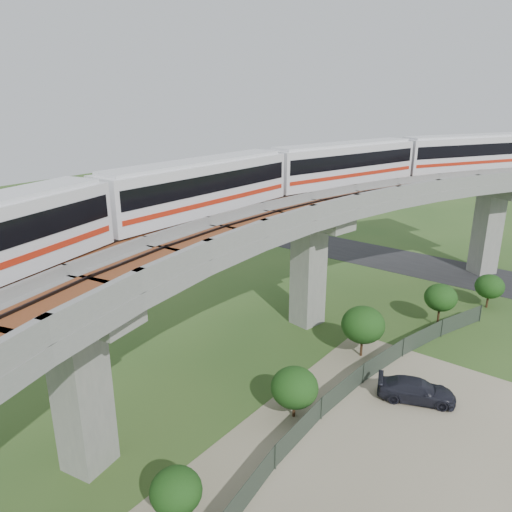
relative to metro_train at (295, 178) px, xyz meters
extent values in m
plane|color=#2C4E1F|center=(-0.90, -8.11, -12.31)|extent=(160.00, 160.00, 0.00)
cube|color=gray|center=(13.10, -10.11, -12.29)|extent=(18.00, 26.00, 0.04)
cube|color=#232326|center=(-0.90, 21.89, -12.29)|extent=(60.00, 8.00, 0.03)
cube|color=#99968E|center=(8.22, 23.69, -8.11)|extent=(2.86, 2.93, 8.40)
cube|color=#99968E|center=(8.22, 23.69, -3.31)|extent=(7.21, 5.74, 1.20)
cube|color=#99968E|center=(0.01, 2.31, -8.11)|extent=(2.35, 2.51, 8.40)
cube|color=#99968E|center=(0.01, 2.31, -3.31)|extent=(7.31, 3.58, 1.20)
cube|color=#99968E|center=(0.01, -18.53, -8.11)|extent=(2.35, 2.51, 8.40)
cube|color=#99968E|center=(0.01, -18.53, -3.31)|extent=(7.31, 3.58, 1.20)
cube|color=gray|center=(5.29, 18.43, -2.31)|extent=(16.42, 20.91, 0.80)
cube|color=gray|center=(1.43, 20.33, -1.41)|extent=(8.66, 17.08, 1.00)
cube|color=gray|center=(9.14, 16.53, -1.41)|extent=(8.66, 17.08, 1.00)
cube|color=brown|center=(3.31, 19.40, -1.85)|extent=(10.68, 18.08, 0.12)
cube|color=black|center=(3.31, 19.40, -1.73)|extent=(9.69, 17.59, 0.12)
cube|color=brown|center=(7.26, 17.46, -1.85)|extent=(10.68, 18.08, 0.12)
cube|color=black|center=(7.26, 17.46, -1.73)|extent=(9.69, 17.59, 0.12)
cube|color=gray|center=(-0.20, 1.02, -2.31)|extent=(11.77, 20.03, 0.80)
cube|color=gray|center=(-4.45, 1.67, -1.41)|extent=(3.22, 18.71, 1.00)
cube|color=gray|center=(4.05, 0.36, -1.41)|extent=(3.22, 18.71, 1.00)
cube|color=brown|center=(-2.38, 1.35, -1.85)|extent=(5.44, 19.05, 0.12)
cube|color=black|center=(-2.38, 1.35, -1.73)|extent=(4.35, 18.88, 0.12)
cube|color=brown|center=(1.97, 0.68, -1.85)|extent=(5.44, 19.05, 0.12)
cube|color=black|center=(1.97, 0.68, -1.73)|extent=(4.35, 18.88, 0.12)
cube|color=gray|center=(-0.20, -17.24, -2.31)|extent=(11.77, 20.03, 0.80)
cube|color=gray|center=(-4.45, -17.89, -1.41)|extent=(3.22, 18.71, 1.00)
cube|color=gray|center=(4.05, -16.58, -1.41)|extent=(3.22, 18.71, 1.00)
cube|color=brown|center=(-2.38, -17.57, -1.85)|extent=(5.44, 19.05, 0.12)
cube|color=black|center=(-2.38, -17.57, -1.73)|extent=(4.35, 18.88, 0.12)
cube|color=brown|center=(1.97, -16.90, -1.85)|extent=(5.44, 19.05, 0.12)
cube|color=black|center=(1.97, -16.90, -1.73)|extent=(4.35, 18.88, 0.12)
cube|color=silver|center=(-3.08, -6.61, -0.07)|extent=(3.06, 15.06, 3.20)
cube|color=silver|center=(-3.08, -6.61, 1.63)|extent=(2.50, 14.30, 0.22)
cube|color=black|center=(-3.08, -6.61, 0.38)|extent=(3.11, 14.46, 1.15)
cube|color=red|center=(-3.08, -6.61, -0.82)|extent=(3.11, 14.46, 0.30)
cube|color=black|center=(-3.08, -6.61, -1.53)|extent=(2.21, 12.79, 0.28)
cube|color=silver|center=(-0.76, 8.78, -0.07)|extent=(6.67, 15.17, 3.20)
cube|color=silver|center=(-0.76, 8.78, 1.63)|extent=(5.95, 14.30, 0.22)
cube|color=black|center=(-0.76, 8.78, 0.38)|extent=(6.57, 14.61, 1.15)
cube|color=red|center=(-0.76, 8.78, -0.82)|extent=(6.57, 14.61, 0.30)
cube|color=black|center=(-0.76, 8.78, -1.53)|extent=(5.29, 12.79, 0.28)
cube|color=silver|center=(5.30, 23.11, -0.07)|extent=(9.86, 14.33, 3.20)
cube|color=silver|center=(5.30, 23.11, 1.63)|extent=(9.02, 13.41, 0.22)
cube|color=black|center=(5.30, 23.11, 0.38)|extent=(9.61, 13.84, 1.15)
cube|color=red|center=(5.30, 23.11, -0.82)|extent=(9.61, 13.84, 0.30)
cube|color=black|center=(5.30, 23.11, -1.53)|extent=(8.04, 11.98, 0.28)
cylinder|color=#2D382D|center=(11.35, 11.18, -11.56)|extent=(0.08, 0.08, 1.50)
cube|color=#2D382D|center=(10.48, 8.87, -11.56)|extent=(1.69, 4.77, 1.40)
cylinder|color=#2D382D|center=(9.72, 6.52, -11.56)|extent=(0.08, 0.08, 1.50)
cube|color=#2D382D|center=(9.08, 4.13, -11.56)|extent=(1.23, 4.91, 1.40)
cylinder|color=#2D382D|center=(8.55, 1.72, -11.56)|extent=(0.08, 0.08, 1.50)
cube|color=#2D382D|center=(8.13, -0.72, -11.56)|extent=(0.75, 4.99, 1.40)
cylinder|color=#2D382D|center=(7.84, -3.17, -11.56)|extent=(0.08, 0.08, 1.50)
cube|color=#2D382D|center=(7.66, -5.64, -11.56)|extent=(0.27, 5.04, 1.40)
cylinder|color=#2D382D|center=(7.60, -8.11, -11.56)|extent=(0.08, 0.08, 1.50)
cube|color=#2D382D|center=(7.66, -10.58, -11.56)|extent=(0.27, 5.04, 1.40)
cylinder|color=#2D382D|center=(7.84, -13.04, -11.56)|extent=(0.08, 0.08, 1.50)
cube|color=#2D382D|center=(8.13, -15.50, -11.56)|extent=(0.75, 4.99, 1.40)
cylinder|color=#382314|center=(11.04, 14.58, -11.68)|extent=(0.18, 0.18, 1.26)
ellipsoid|color=#173711|center=(11.04, 14.58, -10.31)|extent=(2.47, 2.47, 2.10)
cylinder|color=#382314|center=(8.84, 8.23, -11.44)|extent=(0.18, 0.18, 1.75)
ellipsoid|color=#173711|center=(8.84, 8.23, -9.79)|extent=(2.57, 2.57, 2.19)
cylinder|color=#382314|center=(6.09, 0.01, -11.52)|extent=(0.18, 0.18, 1.58)
ellipsoid|color=#173711|center=(6.09, 0.01, -9.80)|extent=(3.09, 3.09, 2.63)
cylinder|color=#382314|center=(6.17, -8.87, -11.73)|extent=(0.18, 0.18, 1.16)
ellipsoid|color=#173711|center=(6.17, -8.87, -10.32)|extent=(2.78, 2.78, 2.36)
ellipsoid|color=#173711|center=(6.51, -18.55, -10.27)|extent=(2.29, 2.29, 1.94)
imported|color=black|center=(11.24, -2.88, -11.59)|extent=(5.06, 3.57, 1.36)
camera|label=1|loc=(19.65, -29.91, 6.06)|focal=35.00mm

